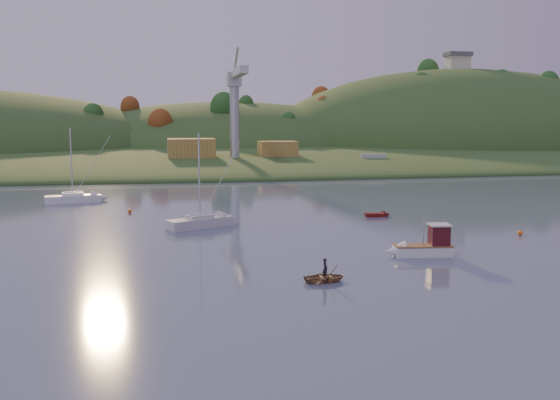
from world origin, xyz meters
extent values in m
plane|color=#364159|center=(0.00, 0.00, 0.00)|extent=(500.00, 500.00, 0.00)
cube|color=#2A471C|center=(0.00, 230.00, 0.00)|extent=(620.00, 220.00, 1.50)
ellipsoid|color=#2A471C|center=(0.00, 165.00, 0.00)|extent=(640.00, 150.00, 7.00)
ellipsoid|color=#2A471C|center=(10.00, 210.00, 0.00)|extent=(140.00, 120.00, 36.00)
ellipsoid|color=#2A471C|center=(95.00, 195.00, 0.00)|extent=(150.00, 130.00, 60.00)
cube|color=beige|center=(95.00, 195.00, 32.50)|extent=(8.00, 6.00, 5.00)
cube|color=#595960|center=(95.00, 195.00, 35.70)|extent=(9.00, 7.00, 1.50)
cube|color=slate|center=(5.00, 122.00, 1.20)|extent=(42.00, 16.00, 2.40)
cube|color=#AA7C38|center=(-8.00, 123.00, 4.80)|extent=(11.00, 8.00, 4.80)
cube|color=#AA7C38|center=(13.00, 124.00, 4.40)|extent=(9.00, 7.00, 4.00)
cylinder|color=#B7B7BC|center=(2.00, 120.00, 11.40)|extent=(2.20, 2.20, 18.00)
cube|color=#B7B7BC|center=(2.00, 120.00, 20.90)|extent=(3.20, 3.20, 3.20)
cube|color=#B7B7BC|center=(2.00, 111.00, 21.90)|extent=(1.80, 18.00, 1.60)
cube|color=#B7B7BC|center=(2.00, 125.00, 21.90)|extent=(1.80, 10.00, 1.60)
cube|color=silver|center=(7.20, 24.20, 0.45)|extent=(5.19, 2.41, 0.90)
cone|color=silver|center=(4.72, 24.51, 0.45)|extent=(1.96, 2.01, 1.80)
cube|color=brown|center=(7.20, 24.20, 0.92)|extent=(5.20, 2.46, 0.12)
cube|color=#461016|center=(8.60, 24.03, 1.80)|extent=(1.78, 1.69, 1.80)
cube|color=silver|center=(8.60, 24.03, 2.76)|extent=(2.00, 1.91, 0.15)
cylinder|color=silver|center=(7.20, 24.20, 2.10)|extent=(0.10, 0.10, 2.40)
cube|color=white|center=(-27.72, 66.48, 0.53)|extent=(7.96, 3.79, 1.05)
cube|color=white|center=(-27.72, 66.48, 1.10)|extent=(3.16, 2.27, 0.67)
cylinder|color=silver|center=(-27.72, 66.48, 5.84)|extent=(0.18, 0.18, 9.57)
cylinder|color=silver|center=(-27.72, 66.48, 1.35)|extent=(3.02, 0.74, 0.12)
cylinder|color=white|center=(-27.72, 66.48, 1.45)|extent=(2.70, 0.89, 0.36)
cube|color=silver|center=(-11.11, 42.45, 0.52)|extent=(7.72, 5.36, 1.03)
cube|color=silver|center=(-11.11, 42.45, 1.08)|extent=(3.27, 2.77, 0.66)
cylinder|color=silver|center=(-11.11, 42.45, 5.72)|extent=(0.18, 0.18, 9.38)
cylinder|color=silver|center=(-11.11, 42.45, 1.33)|extent=(2.74, 1.44, 0.12)
cylinder|color=silver|center=(-11.11, 42.45, 1.43)|extent=(2.51, 1.49, 0.36)
imported|color=#836548|center=(-3.51, 17.34, 0.32)|extent=(3.33, 2.54, 0.64)
imported|color=black|center=(-3.51, 17.34, 0.76)|extent=(0.42, 0.59, 1.52)
cube|color=#560F0C|center=(10.61, 45.93, 0.22)|extent=(2.75, 1.28, 0.44)
cone|color=#560F0C|center=(11.94, 45.82, 0.22)|extent=(1.02, 1.14, 1.07)
cube|color=slate|center=(34.69, 116.31, 0.87)|extent=(14.03, 6.30, 1.75)
cube|color=#B7B7BC|center=(34.69, 116.31, 2.33)|extent=(6.10, 3.53, 2.33)
sphere|color=#EF5D0C|center=(21.09, 31.40, 0.25)|extent=(0.50, 0.50, 0.50)
sphere|color=#EF5D0C|center=(-19.26, 54.52, 0.25)|extent=(0.50, 0.50, 0.50)
camera|label=1|loc=(-15.27, -26.13, 12.02)|focal=40.00mm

